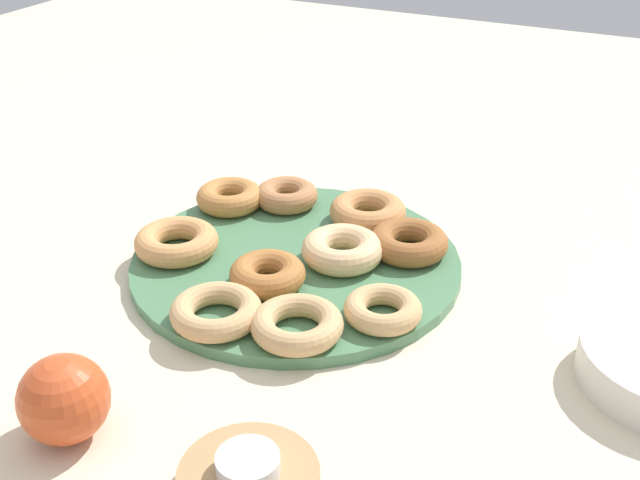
{
  "coord_description": "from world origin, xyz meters",
  "views": [
    {
      "loc": [
        0.68,
        0.36,
        0.46
      ],
      "look_at": [
        0.0,
        0.03,
        0.04
      ],
      "focal_mm": 44.61,
      "sensor_mm": 36.0,
      "label": 1
    }
  ],
  "objects_px": {
    "donut_0": "(342,250)",
    "donut_9": "(230,197)",
    "donut_7": "(177,242)",
    "apple": "(64,399)",
    "donut_4": "(286,195)",
    "donut_2": "(368,212)",
    "donut_3": "(269,275)",
    "donut_8": "(409,242)",
    "tealight": "(248,464)",
    "donut_plate": "(296,263)",
    "donut_1": "(216,311)",
    "donut_6": "(297,324)",
    "donut_5": "(383,309)"
  },
  "relations": [
    {
      "from": "donut_3",
      "to": "tealight",
      "type": "distance_m",
      "value": 0.27
    },
    {
      "from": "donut_2",
      "to": "donut_3",
      "type": "distance_m",
      "value": 0.18
    },
    {
      "from": "donut_0",
      "to": "donut_6",
      "type": "bearing_deg",
      "value": 7.2
    },
    {
      "from": "donut_3",
      "to": "donut_9",
      "type": "relative_size",
      "value": 0.96
    },
    {
      "from": "donut_0",
      "to": "apple",
      "type": "height_order",
      "value": "apple"
    },
    {
      "from": "donut_5",
      "to": "donut_3",
      "type": "bearing_deg",
      "value": -91.94
    },
    {
      "from": "donut_4",
      "to": "donut_9",
      "type": "xyz_separation_m",
      "value": [
        0.04,
        -0.06,
        0.0
      ]
    },
    {
      "from": "donut_4",
      "to": "apple",
      "type": "height_order",
      "value": "apple"
    },
    {
      "from": "donut_4",
      "to": "donut_7",
      "type": "height_order",
      "value": "same"
    },
    {
      "from": "apple",
      "to": "tealight",
      "type": "bearing_deg",
      "value": 93.21
    },
    {
      "from": "donut_5",
      "to": "tealight",
      "type": "distance_m",
      "value": 0.24
    },
    {
      "from": "donut_0",
      "to": "donut_9",
      "type": "height_order",
      "value": "donut_0"
    },
    {
      "from": "donut_8",
      "to": "tealight",
      "type": "height_order",
      "value": "donut_8"
    },
    {
      "from": "donut_1",
      "to": "donut_3",
      "type": "height_order",
      "value": "donut_3"
    },
    {
      "from": "donut_2",
      "to": "donut_9",
      "type": "xyz_separation_m",
      "value": [
        0.04,
        -0.17,
        -0.0
      ]
    },
    {
      "from": "donut_1",
      "to": "donut_7",
      "type": "height_order",
      "value": "donut_7"
    },
    {
      "from": "donut_plate",
      "to": "tealight",
      "type": "relative_size",
      "value": 7.55
    },
    {
      "from": "donut_7",
      "to": "donut_8",
      "type": "xyz_separation_m",
      "value": [
        -0.11,
        0.24,
        0.0
      ]
    },
    {
      "from": "donut_1",
      "to": "donut_5",
      "type": "distance_m",
      "value": 0.16
    },
    {
      "from": "donut_8",
      "to": "donut_7",
      "type": "bearing_deg",
      "value": -64.58
    },
    {
      "from": "donut_7",
      "to": "donut_9",
      "type": "xyz_separation_m",
      "value": [
        -0.12,
        -0.01,
        0.0
      ]
    },
    {
      "from": "donut_1",
      "to": "donut_9",
      "type": "distance_m",
      "value": 0.25
    },
    {
      "from": "donut_4",
      "to": "tealight",
      "type": "bearing_deg",
      "value": 24.37
    },
    {
      "from": "donut_3",
      "to": "donut_5",
      "type": "relative_size",
      "value": 1.04
    },
    {
      "from": "donut_0",
      "to": "donut_9",
      "type": "xyz_separation_m",
      "value": [
        -0.06,
        -0.18,
        -0.0
      ]
    },
    {
      "from": "donut_0",
      "to": "tealight",
      "type": "relative_size",
      "value": 1.86
    },
    {
      "from": "donut_2",
      "to": "donut_4",
      "type": "height_order",
      "value": "donut_2"
    },
    {
      "from": "donut_4",
      "to": "donut_8",
      "type": "xyz_separation_m",
      "value": [
        0.05,
        0.18,
        0.0
      ]
    },
    {
      "from": "donut_1",
      "to": "donut_7",
      "type": "distance_m",
      "value": 0.15
    },
    {
      "from": "donut_plate",
      "to": "donut_4",
      "type": "height_order",
      "value": "donut_4"
    },
    {
      "from": "donut_0",
      "to": "donut_2",
      "type": "bearing_deg",
      "value": -173.8
    },
    {
      "from": "donut_0",
      "to": "donut_4",
      "type": "xyz_separation_m",
      "value": [
        -0.1,
        -0.12,
        -0.0
      ]
    },
    {
      "from": "donut_4",
      "to": "donut_9",
      "type": "height_order",
      "value": "same"
    },
    {
      "from": "donut_3",
      "to": "tealight",
      "type": "height_order",
      "value": "donut_3"
    },
    {
      "from": "donut_7",
      "to": "donut_8",
      "type": "bearing_deg",
      "value": 115.42
    },
    {
      "from": "donut_plate",
      "to": "donut_3",
      "type": "xyz_separation_m",
      "value": [
        0.06,
        0.0,
        0.02
      ]
    },
    {
      "from": "tealight",
      "to": "donut_2",
      "type": "bearing_deg",
      "value": -169.15
    },
    {
      "from": "donut_8",
      "to": "apple",
      "type": "height_order",
      "value": "apple"
    },
    {
      "from": "tealight",
      "to": "donut_8",
      "type": "bearing_deg",
      "value": -178.33
    },
    {
      "from": "donut_8",
      "to": "donut_3",
      "type": "bearing_deg",
      "value": -39.86
    },
    {
      "from": "donut_9",
      "to": "donut_2",
      "type": "bearing_deg",
      "value": 102.12
    },
    {
      "from": "donut_7",
      "to": "apple",
      "type": "bearing_deg",
      "value": 16.46
    },
    {
      "from": "donut_4",
      "to": "donut_8",
      "type": "relative_size",
      "value": 0.89
    },
    {
      "from": "donut_2",
      "to": "donut_4",
      "type": "relative_size",
      "value": 1.17
    },
    {
      "from": "donut_7",
      "to": "donut_9",
      "type": "bearing_deg",
      "value": -177.16
    },
    {
      "from": "donut_5",
      "to": "donut_0",
      "type": "bearing_deg",
      "value": -135.86
    },
    {
      "from": "donut_0",
      "to": "donut_7",
      "type": "height_order",
      "value": "donut_0"
    },
    {
      "from": "donut_5",
      "to": "donut_7",
      "type": "bearing_deg",
      "value": -94.74
    },
    {
      "from": "donut_0",
      "to": "donut_4",
      "type": "distance_m",
      "value": 0.16
    },
    {
      "from": "donut_9",
      "to": "apple",
      "type": "xyz_separation_m",
      "value": [
        0.4,
        0.09,
        0.01
      ]
    }
  ]
}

